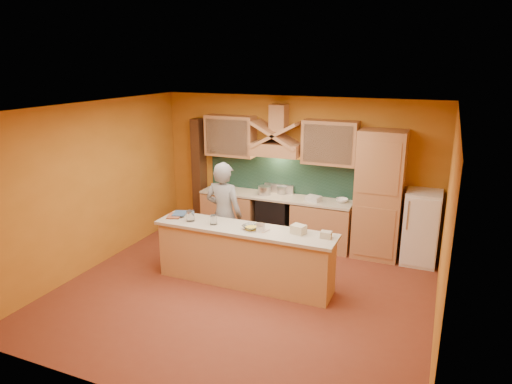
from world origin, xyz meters
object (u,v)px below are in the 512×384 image
at_px(fridge, 421,228).
at_px(mixing_bowl, 251,227).
at_px(stove, 275,218).
at_px(person, 224,215).
at_px(kitchen_scale, 261,228).

height_order(fridge, mixing_bowl, fridge).
distance_m(stove, mixing_bowl, 2.02).
xyz_separation_m(stove, fridge, (2.70, 0.00, 0.20)).
relative_size(stove, fridge, 0.69).
bearing_deg(fridge, stove, 180.00).
distance_m(person, kitchen_scale, 1.04).
relative_size(fridge, kitchen_scale, 11.81).
height_order(fridge, kitchen_scale, fridge).
distance_m(stove, kitchen_scale, 2.07).
height_order(kitchen_scale, mixing_bowl, kitchen_scale).
height_order(person, kitchen_scale, person).
bearing_deg(person, stove, -104.25).
height_order(stove, fridge, fridge).
distance_m(fridge, person, 3.41).
xyz_separation_m(stove, person, (-0.40, -1.40, 0.47)).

